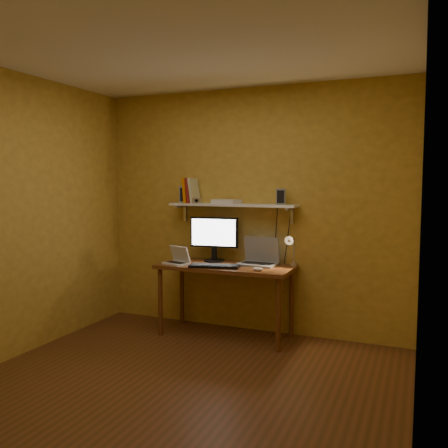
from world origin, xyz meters
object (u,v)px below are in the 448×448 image
at_px(speaker_left, 185,194).
at_px(wall_shelf, 233,205).
at_px(laptop, 259,257).
at_px(mouse, 258,269).
at_px(shelf_camera, 197,201).
at_px(desk, 226,273).
at_px(monitor, 214,237).
at_px(keyboard, 214,266).
at_px(router, 226,202).
at_px(netbook, 178,259).
at_px(speaker_right, 281,197).
at_px(desk_lamp, 291,247).

bearing_deg(speaker_left, wall_shelf, -15.16).
xyz_separation_m(laptop, mouse, (0.10, -0.34, -0.06)).
relative_size(mouse, shelf_camera, 0.96).
bearing_deg(desk, shelf_camera, 162.12).
relative_size(wall_shelf, speaker_left, 7.39).
relative_size(monitor, shelf_camera, 5.13).
xyz_separation_m(keyboard, router, (-0.02, 0.36, 0.63)).
xyz_separation_m(wall_shelf, mouse, (0.41, -0.38, -0.59)).
bearing_deg(speaker_left, mouse, -35.57).
distance_m(laptop, keyboard, 0.50).
relative_size(keyboard, shelf_camera, 4.86).
bearing_deg(mouse, monitor, 158.59).
relative_size(desk, shelf_camera, 13.55).
bearing_deg(shelf_camera, monitor, 12.44).
relative_size(netbook, speaker_right, 1.82).
distance_m(laptop, shelf_camera, 0.91).
height_order(desk, laptop, laptop).
height_order(wall_shelf, shelf_camera, shelf_camera).
xyz_separation_m(laptop, desk_lamp, (0.35, -0.04, 0.13)).
bearing_deg(speaker_right, monitor, 169.46).
height_order(speaker_right, shelf_camera, speaker_right).
relative_size(desk, desk_lamp, 3.73).
distance_m(wall_shelf, router, 0.08).
distance_m(laptop, router, 0.69).
bearing_deg(wall_shelf, laptop, -5.84).
height_order(netbook, desk_lamp, desk_lamp).
distance_m(desk_lamp, speaker_left, 1.34).
distance_m(monitor, router, 0.40).
relative_size(netbook, router, 1.08).
bearing_deg(shelf_camera, speaker_right, 3.90).
distance_m(keyboard, speaker_left, 0.96).
bearing_deg(router, wall_shelf, 8.42).
bearing_deg(desk, speaker_left, 160.39).
bearing_deg(monitor, desk, -45.38).
bearing_deg(netbook, wall_shelf, 54.46).
relative_size(desk, mouse, 14.11).
bearing_deg(monitor, netbook, -138.03).
distance_m(desk, wall_shelf, 0.72).
bearing_deg(monitor, router, 1.70).
distance_m(netbook, desk_lamp, 1.18).
distance_m(monitor, desk_lamp, 0.87).
relative_size(monitor, desk_lamp, 1.41).
distance_m(laptop, mouse, 0.36).
relative_size(desk_lamp, speaker_left, 1.98).
relative_size(speaker_right, router, 0.59).
bearing_deg(laptop, mouse, -71.02).
xyz_separation_m(netbook, desk_lamp, (1.14, 0.27, 0.16)).
height_order(speaker_right, router, speaker_right).
height_order(desk_lamp, speaker_right, speaker_right).
relative_size(wall_shelf, shelf_camera, 13.55).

